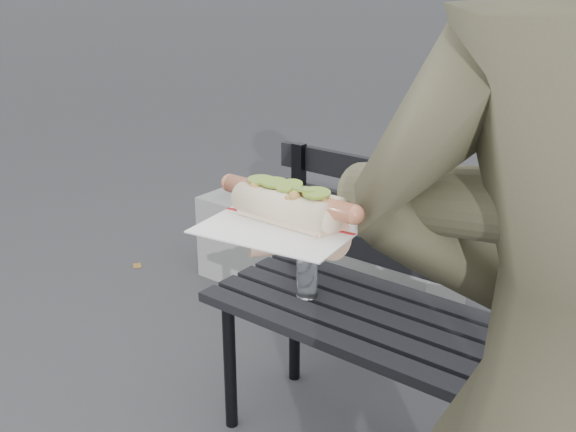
# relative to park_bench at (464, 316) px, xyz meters

# --- Properties ---
(park_bench) EXTENTS (1.50, 0.44, 0.88)m
(park_bench) POSITION_rel_park_bench_xyz_m (0.00, 0.00, 0.00)
(park_bench) COLOR black
(park_bench) RESTS_ON ground
(concrete_block) EXTENTS (1.20, 0.40, 0.40)m
(concrete_block) POSITION_rel_park_bench_xyz_m (-0.95, 0.70, -0.32)
(concrete_block) COLOR slate
(concrete_block) RESTS_ON ground
(held_hotdog) EXTENTS (0.62, 0.31, 0.20)m
(held_hotdog) POSITION_rel_park_bench_xyz_m (0.30, -0.87, 0.63)
(held_hotdog) COLOR #45432E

